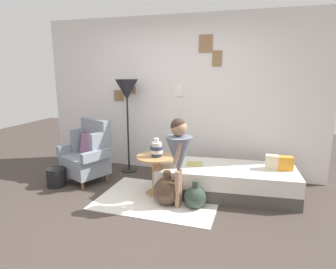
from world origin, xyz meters
The scene contains 15 objects.
ground_plane centered at (0.00, 0.00, 0.00)m, with size 12.00×12.00×0.00m, color #423833.
gallery_wall centered at (0.00, 1.95, 1.30)m, with size 4.80×0.12×2.60m.
rug centered at (0.11, 0.68, 0.01)m, with size 1.62×1.18×0.01m, color silver.
armchair centered at (-1.19, 1.02, 0.44)m, with size 0.89×0.79×0.97m.
daybed centered at (0.95, 1.13, 0.20)m, with size 1.97×0.98×0.40m.
pillow_head centered at (1.72, 1.24, 0.49)m, with size 0.20×0.12×0.19m, color orange.
pillow_mid centered at (1.55, 1.23, 0.50)m, with size 0.17×0.12×0.20m, color beige.
side_table centered at (0.01, 0.83, 0.39)m, with size 0.54×0.54×0.56m.
vase_striped centered at (0.02, 0.82, 0.66)m, with size 0.18×0.18×0.26m.
floor_lamp centered at (-0.78, 1.61, 1.35)m, with size 0.38×0.38×1.58m.
person_child centered at (0.42, 0.54, 0.74)m, with size 0.34×0.34×1.16m.
book_on_daybed centered at (0.51, 1.08, 0.42)m, with size 0.22×0.16×0.03m, color tan.
demijohn_near centered at (0.26, 0.57, 0.19)m, with size 0.37×0.37×0.45m.
demijohn_far centered at (0.63, 0.57, 0.15)m, with size 0.28×0.28×0.37m.
magazine_basket centered at (-1.53, 0.64, 0.14)m, with size 0.28×0.28×0.28m, color black.
Camera 1 is at (1.36, -2.85, 1.74)m, focal length 31.41 mm.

